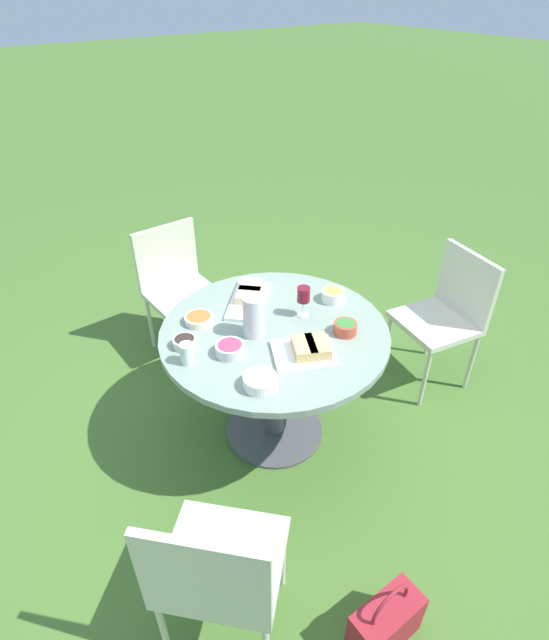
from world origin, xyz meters
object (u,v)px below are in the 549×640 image
(chair_near_left, at_px, (216,571))
(chair_near_right, at_px, (447,310))
(wine_glass, at_px, (304,296))
(dining_table, at_px, (274,350))
(water_pitcher, at_px, (254,316))
(handbag, at_px, (385,623))
(chair_far_back, at_px, (177,282))

(chair_near_left, xyz_separation_m, chair_near_right, (-1.99, -0.58, 0.00))
(wine_glass, bearing_deg, chair_near_left, 38.34)
(chair_near_right, bearing_deg, chair_near_left, 16.20)
(dining_table, bearing_deg, water_pitcher, -16.95)
(dining_table, relative_size, handbag, 3.19)
(chair_near_right, bearing_deg, wine_glass, -13.44)
(dining_table, distance_m, water_pitcher, 0.27)
(chair_near_left, relative_size, chair_near_right, 1.00)
(chair_far_back, relative_size, water_pitcher, 4.08)
(chair_near_right, xyz_separation_m, handbag, (1.46, 0.95, -0.40))
(chair_near_right, bearing_deg, dining_table, -10.43)
(chair_far_back, bearing_deg, water_pitcher, 86.26)
(water_pitcher, bearing_deg, handbag, 80.67)
(handbag, bearing_deg, chair_far_back, -96.75)
(dining_table, xyz_separation_m, chair_far_back, (0.04, -1.07, -0.09))
(dining_table, height_order, handbag, dining_table)
(handbag, bearing_deg, chair_near_left, -35.60)
(water_pitcher, height_order, wine_glass, water_pitcher)
(chair_far_back, xyz_separation_m, wine_glass, (-0.23, 1.05, 0.34))
(dining_table, xyz_separation_m, chair_near_left, (0.83, 0.79, -0.09))
(chair_near_left, xyz_separation_m, handbag, (-0.52, 0.38, -0.40))
(water_pitcher, height_order, handbag, water_pitcher)
(wine_glass, relative_size, handbag, 0.47)
(wine_glass, distance_m, handbag, 1.48)
(chair_near_right, distance_m, wine_glass, 1.05)
(chair_near_left, bearing_deg, water_pitcher, -131.21)
(chair_near_left, relative_size, water_pitcher, 4.08)
(dining_table, relative_size, chair_near_left, 1.32)
(dining_table, bearing_deg, chair_far_back, -88.06)
(water_pitcher, bearing_deg, wine_glass, 177.18)
(chair_far_back, distance_m, handbag, 2.29)
(chair_near_left, height_order, chair_near_right, same)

